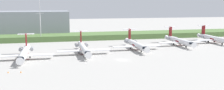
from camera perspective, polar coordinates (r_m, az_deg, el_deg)
The scene contains 11 objects.
ground_plane at distance 132.45m, azimuth -1.08°, elevation -0.55°, with size 500.00×500.00×0.00m, color #9E9B96.
grass_berm at distance 166.60m, azimuth -3.57°, elevation 1.95°, with size 320.00×20.00×3.16m, color #4C6B38.
regional_jet_second at distance 110.08m, azimuth -18.31°, elevation -1.61°, with size 22.81×31.00×9.00m.
regional_jet_third at distance 115.87m, azimuth -6.13°, elevation -0.69°, with size 22.81×31.00×9.00m.
regional_jet_fourth at distance 126.87m, azimuth 5.12°, elevation 0.16°, with size 22.81×31.00×9.00m.
regional_jet_fifth at distance 143.38m, azimuth 14.15°, elevation 0.94°, with size 22.81×31.00×9.00m.
regional_jet_sixth at distance 158.68m, azimuth 20.94°, elevation 1.37°, with size 22.81×31.00×9.00m.
antenna_mast at distance 158.15m, azimuth -15.14°, elevation 4.42°, with size 4.40×0.50×24.66m.
distant_hangar at distance 184.50m, azimuth -16.79°, elevation 4.37°, with size 47.54×26.71×16.67m, color gray.
safety_cone_front_marker at distance 90.70m, azimuth -21.42°, elevation -5.44°, with size 0.44×0.44×0.55m, color orange.
safety_cone_mid_marker at distance 89.64m, azimuth -18.99°, elevation -5.47°, with size 0.44×0.44×0.55m, color orange.
Camera 1 is at (-26.68, -97.88, 21.85)m, focal length 42.56 mm.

